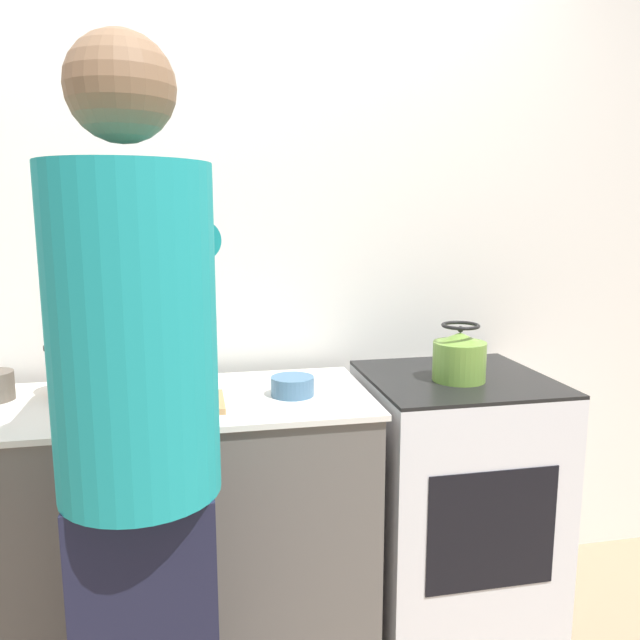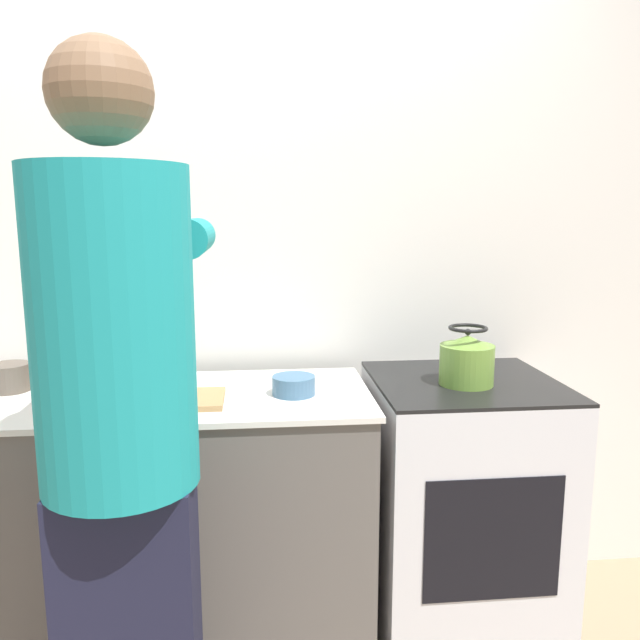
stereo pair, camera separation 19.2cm
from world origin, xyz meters
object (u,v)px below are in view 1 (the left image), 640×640
cutting_board (165,405)px  knife (155,404)px  oven (453,499)px  kettle (459,357)px  person (139,430)px  canister_jar (72,369)px

cutting_board → knife: (-0.03, -0.02, 0.01)m
oven → knife: knife is taller
cutting_board → kettle: kettle is taller
oven → kettle: bearing=-109.8°
person → kettle: size_ratio=9.41×
oven → canister_jar: bearing=176.0°
cutting_board → knife: bearing=-139.0°
oven → cutting_board: size_ratio=2.59×
person → canister_jar: bearing=111.0°
person → cutting_board: bearing=85.9°
person → knife: 0.45m
kettle → canister_jar: bearing=173.8°
oven → cutting_board: cutting_board is taller
person → kettle: person is taller
person → canister_jar: (-0.26, 0.67, -0.02)m
kettle → canister_jar: kettle is taller
person → oven: bearing=29.5°
knife → person: bearing=-66.6°
oven → person: size_ratio=0.50×
knife → canister_jar: canister_jar is taller
person → cutting_board: 0.48m
oven → canister_jar: (-1.28, 0.09, 0.53)m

